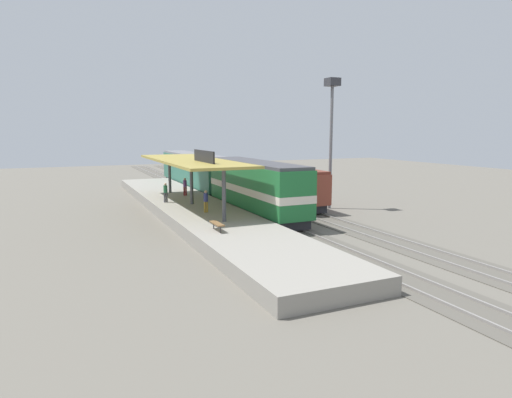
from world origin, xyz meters
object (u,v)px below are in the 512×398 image
person_boarding (206,200)px  passenger_carriage_single (194,171)px  freight_car (284,185)px  light_mast (332,116)px  platform_bench (217,224)px  person_walking (166,191)px  person_waiting (185,186)px  locomotive (255,188)px

person_boarding → passenger_carriage_single: bearing=76.3°
freight_car → light_mast: (3.20, -2.99, 6.43)m
platform_bench → person_walking: (-0.43, 12.38, 0.51)m
freight_car → person_waiting: freight_car is taller
locomotive → light_mast: 9.86m
platform_bench → passenger_carriage_single: passenger_carriage_single is taller
freight_car → light_mast: bearing=-43.0°
passenger_carriage_single → person_waiting: passenger_carriage_single is taller
platform_bench → person_walking: bearing=92.0°
locomotive → person_waiting: bearing=115.1°
light_mast → person_waiting: size_ratio=6.84×
platform_bench → freight_car: 15.47m
locomotive → freight_car: bearing=38.8°
light_mast → person_walking: (-14.23, 4.12, -6.54)m
light_mast → person_waiting: light_mast is taller
platform_bench → person_boarding: person_boarding is taller
light_mast → person_waiting: bearing=147.4°
platform_bench → passenger_carriage_single: bearing=76.8°
freight_car → person_walking: 11.09m
freight_car → person_walking: bearing=174.1°
platform_bench → person_boarding: size_ratio=0.99×
person_walking → light_mast: bearing=-16.1°
passenger_carriage_single → person_walking: size_ratio=11.70×
light_mast → person_boarding: light_mast is taller
person_walking → person_waiting: bearing=51.4°
locomotive → passenger_carriage_single: bearing=90.0°
passenger_carriage_single → light_mast: bearing=-65.7°
platform_bench → light_mast: bearing=30.9°
freight_car → person_waiting: bearing=152.2°
platform_bench → light_mast: size_ratio=0.15×
locomotive → freight_car: size_ratio=1.20×
locomotive → passenger_carriage_single: (0.00, 18.00, -0.10)m
passenger_carriage_single → person_boarding: size_ratio=11.70×
light_mast → person_walking: 16.19m
passenger_carriage_single → freight_car: 15.03m
light_mast → locomotive: bearing=-174.8°
locomotive → platform_bench: bearing=-128.5°
passenger_carriage_single → locomotive: bearing=-90.0°
platform_bench → person_walking: 12.40m
light_mast → person_boarding: bearing=-171.1°
freight_car → person_waiting: (-8.40, 4.43, -0.12)m
passenger_carriage_single → light_mast: (7.80, -17.29, 6.08)m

